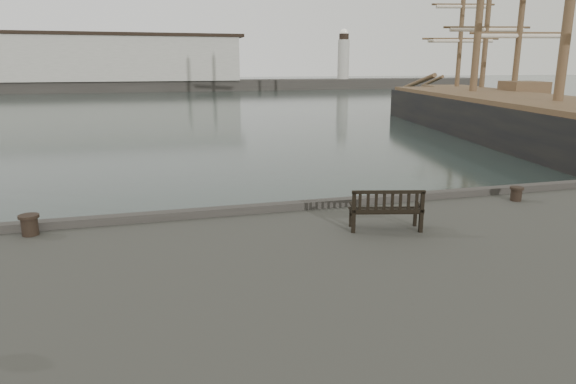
% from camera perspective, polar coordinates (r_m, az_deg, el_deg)
% --- Properties ---
extents(ground, '(400.00, 400.00, 0.00)m').
position_cam_1_polar(ground, '(13.38, 1.25, -8.13)').
color(ground, black).
rests_on(ground, ground).
extents(breakwater, '(140.00, 9.50, 12.20)m').
position_cam_1_polar(breakwater, '(103.84, -16.82, 13.03)').
color(breakwater, '#383530').
rests_on(breakwater, ground).
extents(bench, '(1.63, 0.90, 0.89)m').
position_cam_1_polar(bench, '(11.26, 10.78, -2.75)').
color(bench, black).
rests_on(bench, quay).
extents(bollard_left, '(0.50, 0.50, 0.44)m').
position_cam_1_polar(bollard_left, '(12.01, -26.78, -3.30)').
color(bollard_left, black).
rests_on(bollard_left, quay).
extents(bollard_right, '(0.43, 0.43, 0.37)m').
position_cam_1_polar(bollard_right, '(14.69, 24.03, -0.19)').
color(bollard_right, black).
rests_on(bollard_right, quay).
extents(tall_ship_main, '(16.18, 43.33, 31.87)m').
position_cam_1_polar(tall_ship_main, '(36.38, 27.41, 5.76)').
color(tall_ship_main, black).
rests_on(tall_ship_main, ground).
extents(tall_ship_far, '(11.58, 26.34, 22.09)m').
position_cam_1_polar(tall_ship_far, '(57.94, 20.53, 8.89)').
color(tall_ship_far, black).
rests_on(tall_ship_far, ground).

